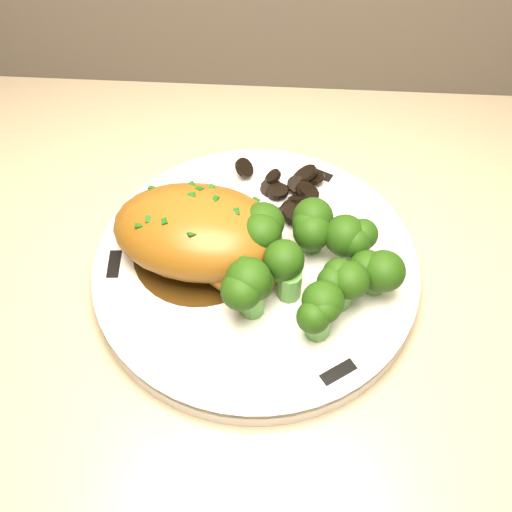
{
  "coord_description": "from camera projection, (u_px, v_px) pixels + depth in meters",
  "views": [
    {
      "loc": [
        -0.7,
        1.38,
        1.35
      ],
      "look_at": [
        -0.72,
        1.71,
        0.92
      ],
      "focal_mm": 45.0,
      "sensor_mm": 36.0,
      "label": 1
    }
  ],
  "objects": [
    {
      "name": "plate",
      "position": [
        256.0,
        269.0,
        0.56
      ],
      "size": [
        0.33,
        0.33,
        0.02
      ],
      "primitive_type": "cylinder",
      "rotation": [
        0.0,
        0.0,
        0.22
      ],
      "color": "silver",
      "rests_on": "counter"
    },
    {
      "name": "rim_accent_0",
      "position": [
        318.0,
        174.0,
        0.62
      ],
      "size": [
        0.03,
        0.02,
        0.0
      ],
      "primitive_type": "cube",
      "rotation": [
        0.0,
        0.0,
        2.7
      ],
      "color": "black",
      "rests_on": "plate"
    },
    {
      "name": "rim_accent_1",
      "position": [
        114.0,
        264.0,
        0.55
      ],
      "size": [
        0.01,
        0.03,
        0.0
      ],
      "primitive_type": "cube",
      "rotation": [
        0.0,
        0.0,
        4.79
      ],
      "color": "black",
      "rests_on": "plate"
    },
    {
      "name": "rim_accent_2",
      "position": [
        338.0,
        372.0,
        0.49
      ],
      "size": [
        0.03,
        0.02,
        0.0
      ],
      "primitive_type": "cube",
      "rotation": [
        0.0,
        0.0,
        6.88
      ],
      "color": "black",
      "rests_on": "plate"
    },
    {
      "name": "gravy_pool",
      "position": [
        200.0,
        252.0,
        0.56
      ],
      "size": [
        0.12,
        0.12,
        0.0
      ],
      "primitive_type": "cylinder",
      "color": "#342009",
      "rests_on": "plate"
    },
    {
      "name": "chicken_breast",
      "position": [
        203.0,
        235.0,
        0.53
      ],
      "size": [
        0.15,
        0.11,
        0.06
      ],
      "rotation": [
        0.0,
        0.0,
        -0.12
      ],
      "color": "brown",
      "rests_on": "plate"
    },
    {
      "name": "mushroom_pile",
      "position": [
        292.0,
        201.0,
        0.59
      ],
      "size": [
        0.1,
        0.07,
        0.03
      ],
      "color": "black",
      "rests_on": "plate"
    },
    {
      "name": "broccoli_florets",
      "position": [
        315.0,
        267.0,
        0.52
      ],
      "size": [
        0.13,
        0.12,
        0.05
      ],
      "rotation": [
        0.0,
        0.0,
        0.31
      ],
      "color": "#55963F",
      "rests_on": "plate"
    }
  ]
}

